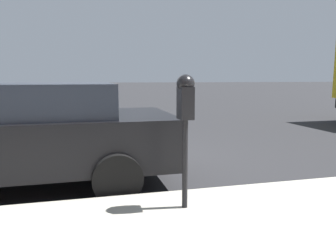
# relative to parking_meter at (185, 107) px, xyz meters

# --- Properties ---
(ground_plane) EXTENTS (220.00, 220.00, 0.00)m
(ground_plane) POSITION_rel_parking_meter_xyz_m (2.73, 0.92, -1.27)
(ground_plane) COLOR #2B2B2D
(parking_meter) EXTENTS (0.21, 0.19, 1.44)m
(parking_meter) POSITION_rel_parking_meter_xyz_m (0.00, 0.00, 0.00)
(parking_meter) COLOR black
(parking_meter) RESTS_ON sidewalk
(car_black) EXTENTS (2.19, 4.82, 1.50)m
(car_black) POSITION_rel_parking_meter_xyz_m (1.70, 2.11, -0.47)
(car_black) COLOR black
(car_black) RESTS_ON ground_plane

